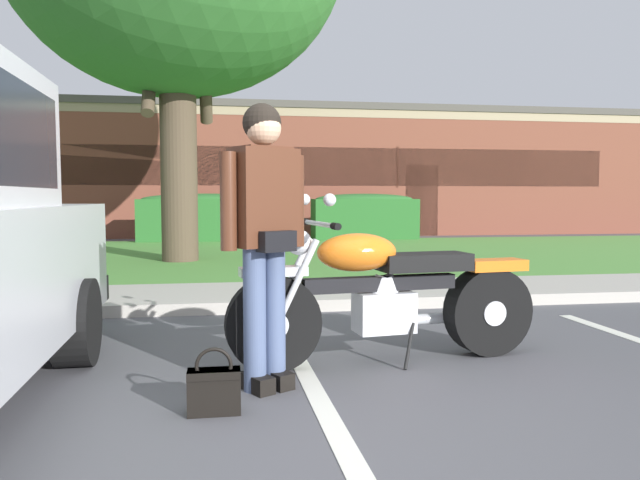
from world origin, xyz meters
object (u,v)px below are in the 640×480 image
rider_person (264,225)px  handbag (214,387)px  hedge_left (207,217)px  brick_building (244,175)px  hedge_center_left (365,216)px  motorcycle (398,294)px

rider_person → handbag: bearing=-127.5°
rider_person → hedge_left: (-0.66, 11.78, -0.34)m
handbag → brick_building: (0.76, 18.28, 1.80)m
handbag → hedge_left: 12.19m
handbag → hedge_center_left: (3.69, 12.17, 0.51)m
brick_building → handbag: bearing=-92.4°
hedge_center_left → brick_building: size_ratio=0.11×
handbag → rider_person: bearing=52.5°
motorcycle → hedge_center_left: size_ratio=0.82×
hedge_left → brick_building: 6.34m
motorcycle → hedge_left: 11.46m
hedge_left → motorcycle: bearing=-81.8°
hedge_center_left → rider_person: bearing=-106.1°
hedge_center_left → hedge_left: bearing=-180.0°
motorcycle → rider_person: bearing=-155.1°
motorcycle → handbag: 1.55m
rider_person → hedge_left: rider_person is taller
handbag → hedge_left: hedge_left is taller
hedge_left → hedge_center_left: 4.06m
rider_person → handbag: 0.98m
hedge_left → brick_building: (1.13, 6.10, 1.29)m
motorcycle → rider_person: rider_person is taller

